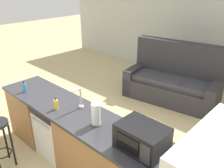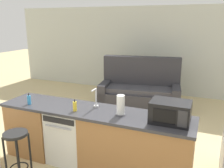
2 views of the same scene
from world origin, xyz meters
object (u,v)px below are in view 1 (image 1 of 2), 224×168
object	(u,v)px
couch	(173,82)
dishwasher	(60,129)
dish_soap_bottle	(24,87)
soap_bottle	(56,104)
paper_towel_roll	(96,115)
microwave	(142,138)

from	to	relation	value
couch	dishwasher	bearing A→B (deg)	-96.51
dish_soap_bottle	couch	distance (m)	3.20
soap_bottle	paper_towel_roll	bearing A→B (deg)	10.30
dishwasher	couch	size ratio (longest dim) A/B	0.40
dishwasher	soap_bottle	bearing A→B (deg)	-34.93
dishwasher	couch	distance (m)	2.86
dishwasher	soap_bottle	size ratio (longest dim) A/B	4.77
dish_soap_bottle	couch	world-z (taller)	couch
couch	dish_soap_bottle	bearing A→B (deg)	-107.52
paper_towel_roll	soap_bottle	xyz separation A→B (m)	(-0.66, -0.12, -0.07)
paper_towel_roll	dish_soap_bottle	bearing A→B (deg)	-174.41
microwave	dishwasher	bearing A→B (deg)	179.95
paper_towel_roll	soap_bottle	bearing A→B (deg)	-169.70
dish_soap_bottle	microwave	bearing A→B (deg)	4.12
dishwasher	couch	bearing A→B (deg)	83.49
microwave	paper_towel_roll	size ratio (longest dim) A/B	1.77
soap_bottle	dishwasher	bearing A→B (deg)	145.07
dishwasher	microwave	distance (m)	1.64
dishwasher	paper_towel_roll	distance (m)	1.05
dish_soap_bottle	paper_towel_roll	bearing A→B (deg)	5.59
soap_bottle	couch	bearing A→B (deg)	87.39
dishwasher	microwave	bearing A→B (deg)	-0.05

